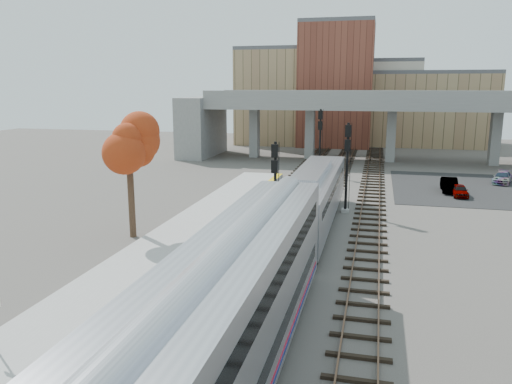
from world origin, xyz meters
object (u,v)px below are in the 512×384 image
at_px(signal_mast_mid, 347,168).
at_px(signal_mast_far, 320,142).
at_px(car_a, 460,191).
at_px(signal_mast_near, 275,194).
at_px(tree, 128,143).
at_px(coach, 214,345).
at_px(locomotive, 314,197).
at_px(car_c, 502,178).
at_px(car_b, 449,185).

distance_m(signal_mast_mid, signal_mast_far, 17.33).
bearing_deg(car_a, signal_mast_near, -129.60).
bearing_deg(tree, coach, -56.12).
relative_size(locomotive, car_c, 4.63).
distance_m(coach, signal_mast_far, 44.40).
bearing_deg(car_a, signal_mast_mid, -139.62).
height_order(coach, car_b, coach).
relative_size(car_a, car_b, 0.80).
bearing_deg(car_c, car_b, -117.63).
height_order(car_a, car_b, car_b).
bearing_deg(locomotive, tree, -155.67).
bearing_deg(locomotive, signal_mast_near, -119.69).
xyz_separation_m(car_a, car_c, (5.34, 7.97, 0.04)).
bearing_deg(signal_mast_near, locomotive, 60.31).
bearing_deg(car_b, locomotive, -124.58).
distance_m(locomotive, car_a, 18.03).
height_order(tree, car_b, tree).
xyz_separation_m(tree, car_b, (22.91, 20.72, -5.71)).
bearing_deg(car_c, coach, -93.68).
height_order(locomotive, car_c, locomotive).
height_order(coach, car_c, coach).
height_order(signal_mast_mid, tree, tree).
xyz_separation_m(locomotive, car_b, (11.26, 15.46, -1.57)).
height_order(coach, signal_mast_far, signal_mast_far).
distance_m(locomotive, car_b, 19.19).
bearing_deg(tree, signal_mast_mid, 36.69).
bearing_deg(tree, locomotive, 24.33).
bearing_deg(car_c, signal_mast_near, -109.94).
height_order(locomotive, coach, coach).
relative_size(signal_mast_near, car_b, 1.63).
bearing_deg(car_c, car_a, -106.08).
xyz_separation_m(signal_mast_mid, tree, (-13.64, -10.16, 2.77)).
xyz_separation_m(coach, car_a, (11.93, 36.02, -2.20)).
bearing_deg(car_b, coach, -104.99).
xyz_separation_m(tree, car_c, (28.92, 26.65, -5.78)).
distance_m(signal_mast_far, tree, 28.75).
bearing_deg(car_c, signal_mast_mid, -115.05).
height_order(locomotive, signal_mast_mid, signal_mast_mid).
relative_size(signal_mast_near, signal_mast_mid, 0.91).
xyz_separation_m(locomotive, tree, (-11.64, -5.27, 4.14)).
relative_size(locomotive, tree, 2.20).
bearing_deg(signal_mast_mid, car_b, 48.74).
bearing_deg(coach, car_c, 68.56).
relative_size(coach, signal_mast_mid, 3.44).
bearing_deg(signal_mast_mid, tree, -143.31).
bearing_deg(signal_mast_mid, car_c, 47.19).
distance_m(signal_mast_near, car_c, 31.78).
height_order(coach, tree, tree).
height_order(locomotive, tree, tree).
relative_size(coach, car_c, 6.07).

